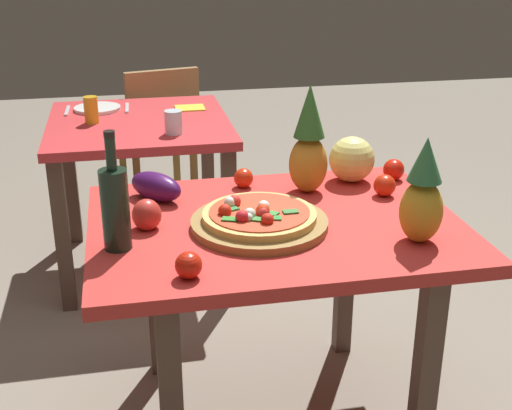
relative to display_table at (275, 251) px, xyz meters
name	(u,v)px	position (x,y,z in m)	size (l,w,h in m)	color
display_table	(275,251)	(0.00, 0.00, 0.00)	(1.10, 0.81, 0.73)	#4F382D
background_table	(140,145)	(-0.35, 1.24, -0.02)	(0.81, 0.86, 0.73)	#4F382D
dining_chair	(159,132)	(-0.23, 1.90, -0.15)	(0.48, 0.48, 0.85)	olive
pizza_board	(259,223)	(-0.06, -0.04, 0.11)	(0.40, 0.40, 0.03)	olive
pizza	(258,215)	(-0.06, -0.04, 0.14)	(0.33, 0.33, 0.06)	#DBAA5A
wine_bottle	(115,206)	(-0.46, -0.10, 0.22)	(0.08, 0.08, 0.33)	black
pineapple_left	(423,196)	(0.36, -0.22, 0.24)	(0.12, 0.12, 0.30)	gold
pineapple_right	(309,145)	(0.16, 0.22, 0.26)	(0.13, 0.13, 0.36)	#BF8329
melon	(352,159)	(0.33, 0.29, 0.18)	(0.16, 0.16, 0.16)	#E0D873
bell_pepper	(147,215)	(-0.38, 0.02, 0.14)	(0.09, 0.09, 0.09)	red
eggplant	(156,186)	(-0.34, 0.24, 0.14)	(0.20, 0.09, 0.09)	#40134E
tomato_near_board	(385,185)	(0.39, 0.13, 0.14)	(0.07, 0.07, 0.07)	red
tomato_by_bottle	(189,265)	(-0.29, -0.31, 0.13)	(0.07, 0.07, 0.07)	red
tomato_beside_pepper	(244,178)	(-0.04, 0.30, 0.13)	(0.07, 0.07, 0.07)	red
tomato_at_corner	(394,170)	(0.48, 0.27, 0.14)	(0.07, 0.07, 0.07)	red
drinking_glass_juice	(91,110)	(-0.56, 1.24, 0.16)	(0.06, 0.06, 0.12)	gold
drinking_glass_water	(173,122)	(-0.22, 0.99, 0.15)	(0.08, 0.08, 0.10)	silver
dinner_plate	(97,108)	(-0.54, 1.47, 0.11)	(0.22, 0.22, 0.02)	white
fork_utensil	(67,111)	(-0.68, 1.47, 0.10)	(0.02, 0.18, 0.01)	silver
knife_utensil	(127,108)	(-0.40, 1.47, 0.10)	(0.02, 0.18, 0.01)	silver
napkin_folded	(190,108)	(-0.10, 1.41, 0.10)	(0.14, 0.12, 0.01)	yellow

